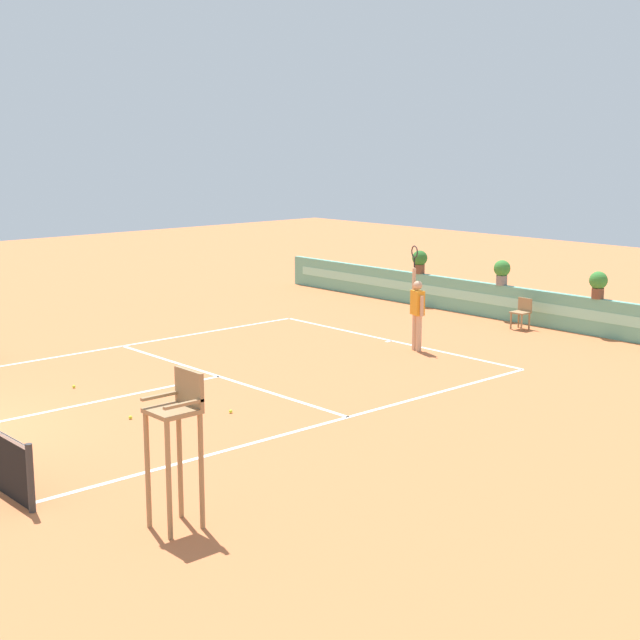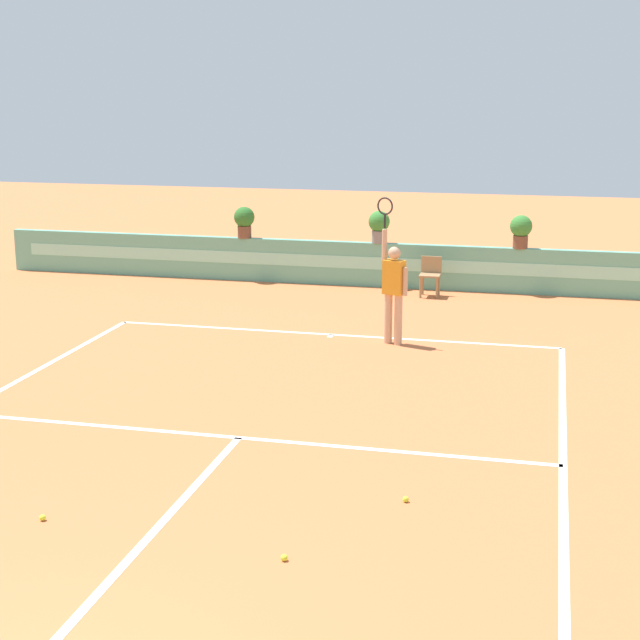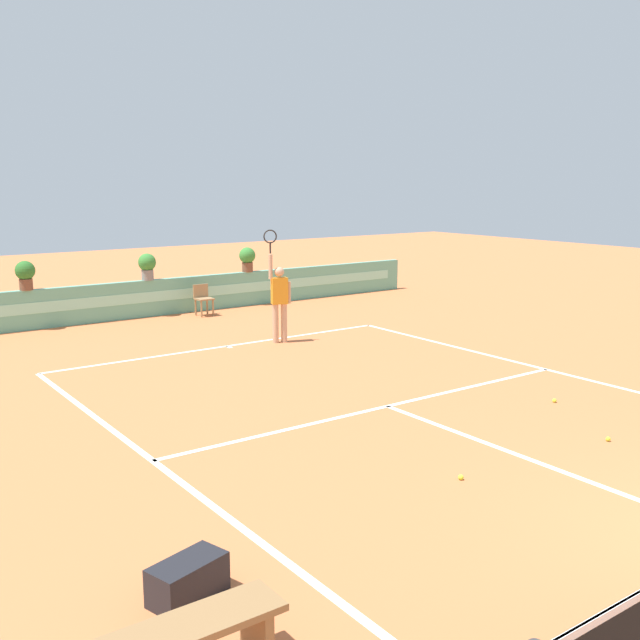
{
  "view_description": "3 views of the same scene",
  "coord_description": "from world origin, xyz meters",
  "px_view_note": "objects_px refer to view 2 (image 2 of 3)",
  "views": [
    {
      "loc": [
        16.19,
        -5.21,
        5.13
      ],
      "look_at": [
        0.48,
        8.97,
        1.0
      ],
      "focal_mm": 52.17,
      "sensor_mm": 36.0,
      "label": 1
    },
    {
      "loc": [
        3.81,
        -4.97,
        4.5
      ],
      "look_at": [
        0.48,
        8.97,
        1.0
      ],
      "focal_mm": 54.65,
      "sensor_mm": 36.0,
      "label": 2
    },
    {
      "loc": [
        -7.71,
        -2.42,
        3.68
      ],
      "look_at": [
        0.48,
        8.97,
        1.0
      ],
      "focal_mm": 41.39,
      "sensor_mm": 36.0,
      "label": 3
    }
  ],
  "objects_px": {
    "potted_plant_centre": "(379,225)",
    "tennis_player": "(394,286)",
    "potted_plant_left": "(244,220)",
    "tennis_ball_by_sideline": "(406,499)",
    "tennis_ball_mid_court": "(284,558)",
    "potted_plant_right": "(521,229)",
    "tennis_ball_near_baseline": "(43,518)",
    "ball_kid_chair": "(430,274)"
  },
  "relations": [
    {
      "from": "potted_plant_centre",
      "to": "tennis_player",
      "type": "bearing_deg",
      "value": -76.96
    },
    {
      "from": "potted_plant_left",
      "to": "tennis_ball_by_sideline",
      "type": "bearing_deg",
      "value": -64.3
    },
    {
      "from": "tennis_player",
      "to": "potted_plant_centre",
      "type": "height_order",
      "value": "tennis_player"
    },
    {
      "from": "tennis_ball_mid_court",
      "to": "potted_plant_right",
      "type": "xyz_separation_m",
      "value": [
        1.7,
        13.08,
        1.38
      ]
    },
    {
      "from": "tennis_player",
      "to": "tennis_ball_by_sideline",
      "type": "xyz_separation_m",
      "value": [
        1.23,
        -6.61,
        -1.02
      ]
    },
    {
      "from": "tennis_ball_mid_court",
      "to": "potted_plant_right",
      "type": "distance_m",
      "value": 13.27
    },
    {
      "from": "tennis_ball_by_sideline",
      "to": "potted_plant_left",
      "type": "relative_size",
      "value": 0.09
    },
    {
      "from": "tennis_ball_by_sideline",
      "to": "potted_plant_right",
      "type": "bearing_deg",
      "value": 86.2
    },
    {
      "from": "tennis_ball_near_baseline",
      "to": "tennis_ball_by_sideline",
      "type": "relative_size",
      "value": 1.0
    },
    {
      "from": "tennis_player",
      "to": "potted_plant_left",
      "type": "bearing_deg",
      "value": 131.46
    },
    {
      "from": "potted_plant_right",
      "to": "potted_plant_centre",
      "type": "bearing_deg",
      "value": 180.0
    },
    {
      "from": "ball_kid_chair",
      "to": "potted_plant_centre",
      "type": "height_order",
      "value": "potted_plant_centre"
    },
    {
      "from": "tennis_player",
      "to": "potted_plant_right",
      "type": "bearing_deg",
      "value": 67.66
    },
    {
      "from": "tennis_ball_mid_court",
      "to": "tennis_ball_by_sideline",
      "type": "height_order",
      "value": "same"
    },
    {
      "from": "ball_kid_chair",
      "to": "tennis_ball_near_baseline",
      "type": "distance_m",
      "value": 12.37
    },
    {
      "from": "tennis_player",
      "to": "tennis_ball_by_sideline",
      "type": "height_order",
      "value": "tennis_player"
    },
    {
      "from": "tennis_ball_mid_court",
      "to": "potted_plant_centre",
      "type": "xyz_separation_m",
      "value": [
        -1.41,
        13.08,
        1.38
      ]
    },
    {
      "from": "tennis_ball_mid_court",
      "to": "tennis_ball_by_sideline",
      "type": "xyz_separation_m",
      "value": [
        0.94,
        1.62,
        0.0
      ]
    },
    {
      "from": "potted_plant_right",
      "to": "potted_plant_centre",
      "type": "relative_size",
      "value": 1.0
    },
    {
      "from": "potted_plant_left",
      "to": "potted_plant_centre",
      "type": "distance_m",
      "value": 3.16
    },
    {
      "from": "tennis_ball_by_sideline",
      "to": "tennis_player",
      "type": "bearing_deg",
      "value": 100.55
    },
    {
      "from": "tennis_ball_by_sideline",
      "to": "potted_plant_left",
      "type": "xyz_separation_m",
      "value": [
        -5.52,
        11.46,
        1.38
      ]
    },
    {
      "from": "tennis_ball_near_baseline",
      "to": "tennis_ball_by_sideline",
      "type": "bearing_deg",
      "value": 20.34
    },
    {
      "from": "ball_kid_chair",
      "to": "potted_plant_right",
      "type": "height_order",
      "value": "potted_plant_right"
    },
    {
      "from": "potted_plant_left",
      "to": "tennis_player",
      "type": "bearing_deg",
      "value": -48.54
    },
    {
      "from": "ball_kid_chair",
      "to": "potted_plant_right",
      "type": "bearing_deg",
      "value": 21.61
    },
    {
      "from": "potted_plant_right",
      "to": "potted_plant_left",
      "type": "bearing_deg",
      "value": 180.0
    },
    {
      "from": "potted_plant_centre",
      "to": "potted_plant_right",
      "type": "bearing_deg",
      "value": 0.0
    },
    {
      "from": "ball_kid_chair",
      "to": "potted_plant_left",
      "type": "relative_size",
      "value": 1.17
    },
    {
      "from": "tennis_ball_by_sideline",
      "to": "potted_plant_left",
      "type": "height_order",
      "value": "potted_plant_left"
    },
    {
      "from": "tennis_player",
      "to": "tennis_ball_near_baseline",
      "type": "xyz_separation_m",
      "value": [
        -2.43,
        -7.97,
        -1.02
      ]
    },
    {
      "from": "ball_kid_chair",
      "to": "tennis_ball_mid_court",
      "type": "height_order",
      "value": "ball_kid_chair"
    },
    {
      "from": "tennis_player",
      "to": "tennis_ball_near_baseline",
      "type": "relative_size",
      "value": 38.01
    },
    {
      "from": "tennis_player",
      "to": "ball_kid_chair",
      "type": "bearing_deg",
      "value": 87.98
    },
    {
      "from": "tennis_ball_near_baseline",
      "to": "potted_plant_right",
      "type": "xyz_separation_m",
      "value": [
        4.42,
        12.82,
        1.38
      ]
    },
    {
      "from": "potted_plant_left",
      "to": "potted_plant_right",
      "type": "xyz_separation_m",
      "value": [
        6.28,
        0.0,
        0.0
      ]
    },
    {
      "from": "tennis_ball_near_baseline",
      "to": "tennis_ball_mid_court",
      "type": "height_order",
      "value": "same"
    },
    {
      "from": "potted_plant_right",
      "to": "ball_kid_chair",
      "type": "bearing_deg",
      "value": -158.39
    },
    {
      "from": "tennis_ball_near_baseline",
      "to": "potted_plant_centre",
      "type": "height_order",
      "value": "potted_plant_centre"
    },
    {
      "from": "tennis_ball_by_sideline",
      "to": "ball_kid_chair",
      "type": "bearing_deg",
      "value": 95.78
    },
    {
      "from": "ball_kid_chair",
      "to": "tennis_ball_mid_court",
      "type": "distance_m",
      "value": 12.36
    },
    {
      "from": "tennis_player",
      "to": "potted_plant_centre",
      "type": "xyz_separation_m",
      "value": [
        -1.12,
        4.85,
        0.36
      ]
    }
  ]
}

